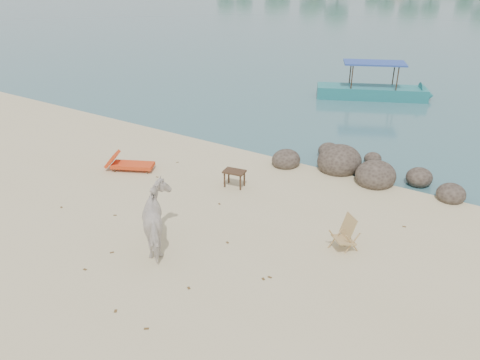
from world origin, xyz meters
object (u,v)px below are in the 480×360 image
object	(u,v)px
boulders	(355,168)
deck_chair	(344,236)
cow	(160,220)
side_table	(234,180)
boat_near	(374,68)
lounge_chair	(133,164)

from	to	relation	value
boulders	deck_chair	bearing A→B (deg)	-73.56
cow	side_table	xyz separation A→B (m)	(-0.27, 3.83, -0.50)
deck_chair	boat_near	distance (m)	14.69
cow	side_table	distance (m)	3.87
boulders	deck_chair	xyz separation A→B (m)	(1.34, -4.54, 0.20)
cow	deck_chair	size ratio (longest dim) A/B	2.20
deck_chair	cow	bearing A→B (deg)	-108.69
cow	side_table	size ratio (longest dim) A/B	2.72
lounge_chair	boat_near	bearing A→B (deg)	48.09
lounge_chair	deck_chair	size ratio (longest dim) A/B	2.12
deck_chair	boulders	bearing A→B (deg)	147.42
lounge_chair	side_table	bearing A→B (deg)	-13.11
cow	lounge_chair	world-z (taller)	cow
lounge_chair	boat_near	distance (m)	14.02
boulders	side_table	bearing A→B (deg)	-133.64
side_table	boat_near	distance (m)	12.66
side_table	boat_near	world-z (taller)	boat_near
boulders	deck_chair	world-z (taller)	deck_chair
cow	boat_near	xyz separation A→B (m)	(0.01, 16.42, 0.74)
cow	boat_near	world-z (taller)	boat_near
cow	boat_near	bearing A→B (deg)	-136.45
lounge_chair	boulders	bearing A→B (deg)	4.85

